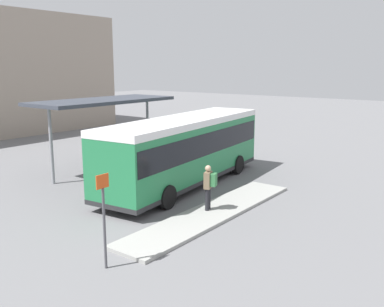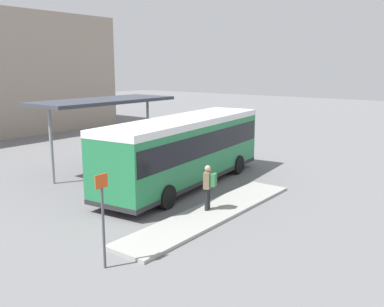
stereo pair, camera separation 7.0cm
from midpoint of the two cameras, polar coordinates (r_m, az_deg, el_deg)
ground_plane at (r=21.05m, az=-1.00°, el=-4.21°), size 120.00×120.00×0.00m
curb_island at (r=17.03m, az=2.70°, el=-7.89°), size 9.68×1.80×0.12m
city_bus at (r=20.61m, az=-1.00°, el=0.95°), size 11.20×3.80×3.31m
pedestrian_waiting at (r=16.87m, az=2.18°, el=-4.16°), size 0.51×0.56×1.81m
bicycle_white at (r=29.60m, az=5.79°, el=1.07°), size 0.48×1.62×0.70m
bicycle_red at (r=30.02m, az=4.58°, el=1.26°), size 0.48×1.66×0.72m
station_shelter at (r=23.80m, az=-11.81°, el=6.70°), size 8.08×3.22×3.97m
potted_planter_near_shelter at (r=25.04m, az=-2.34°, el=0.09°), size 0.99×0.99×1.44m
platform_sign at (r=12.45m, az=-11.82°, el=-8.28°), size 0.44×0.08×2.80m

